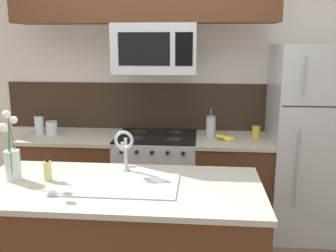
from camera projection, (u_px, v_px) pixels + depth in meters
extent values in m
cube|color=silver|center=(189.00, 92.00, 3.84)|extent=(5.20, 0.10, 2.60)
cube|color=#332319|center=(160.00, 106.00, 3.84)|extent=(3.21, 0.01, 0.48)
cube|color=#4C2B19|center=(76.00, 180.00, 3.76)|extent=(0.88, 0.62, 0.88)
cube|color=#B2AD9E|center=(73.00, 137.00, 3.66)|extent=(0.91, 0.65, 0.03)
cube|color=#4C2B19|center=(231.00, 186.00, 3.62)|extent=(0.69, 0.62, 0.88)
cube|color=#B2AD9E|center=(233.00, 140.00, 3.52)|extent=(0.72, 0.65, 0.03)
cube|color=#B7BABF|center=(157.00, 181.00, 3.68)|extent=(0.76, 0.62, 0.91)
cube|color=black|center=(156.00, 136.00, 3.58)|extent=(0.76, 0.62, 0.01)
cylinder|color=black|center=(135.00, 138.00, 3.46)|extent=(0.15, 0.15, 0.01)
cylinder|color=black|center=(174.00, 139.00, 3.43)|extent=(0.15, 0.15, 0.01)
cylinder|color=black|center=(140.00, 131.00, 3.73)|extent=(0.15, 0.15, 0.01)
cylinder|color=black|center=(176.00, 132.00, 3.70)|extent=(0.15, 0.15, 0.01)
cylinder|color=black|center=(121.00, 152.00, 3.30)|extent=(0.03, 0.02, 0.03)
cylinder|color=black|center=(137.00, 152.00, 3.29)|extent=(0.03, 0.02, 0.03)
cylinder|color=black|center=(152.00, 152.00, 3.28)|extent=(0.03, 0.02, 0.03)
cylinder|color=black|center=(167.00, 153.00, 3.27)|extent=(0.03, 0.02, 0.03)
cylinder|color=black|center=(183.00, 153.00, 3.26)|extent=(0.03, 0.02, 0.03)
cube|color=#B7BABF|center=(155.00, 49.00, 3.38)|extent=(0.74, 0.40, 0.44)
cube|color=black|center=(144.00, 49.00, 3.19)|extent=(0.45, 0.00, 0.28)
cube|color=black|center=(184.00, 49.00, 3.16)|extent=(0.15, 0.00, 0.28)
cube|color=#B7BABF|center=(316.00, 142.00, 3.48)|extent=(0.85, 0.72, 1.78)
cube|color=black|center=(333.00, 107.00, 3.04)|extent=(0.82, 0.00, 0.01)
cylinder|color=#99999E|center=(304.00, 76.00, 2.99)|extent=(0.01, 0.01, 0.32)
cylinder|color=#99999E|center=(297.00, 169.00, 3.16)|extent=(0.01, 0.01, 0.68)
cylinder|color=silver|center=(39.00, 125.00, 3.67)|extent=(0.09, 0.09, 0.18)
cylinder|color=black|center=(39.00, 115.00, 3.65)|extent=(0.09, 0.09, 0.02)
cylinder|color=silver|center=(52.00, 129.00, 3.66)|extent=(0.11, 0.11, 0.12)
cylinder|color=#B2B2B7|center=(51.00, 122.00, 3.64)|extent=(0.11, 0.11, 0.01)
ellipsoid|color=yellow|center=(224.00, 138.00, 3.46)|extent=(0.15, 0.14, 0.06)
ellipsoid|color=yellow|center=(224.00, 137.00, 3.47)|extent=(0.17, 0.10, 0.06)
ellipsoid|color=yellow|center=(225.00, 138.00, 3.45)|extent=(0.18, 0.06, 0.06)
ellipsoid|color=yellow|center=(225.00, 137.00, 3.47)|extent=(0.18, 0.06, 0.05)
ellipsoid|color=yellow|center=(226.00, 138.00, 3.45)|extent=(0.17, 0.10, 0.07)
ellipsoid|color=yellow|center=(227.00, 137.00, 3.47)|extent=(0.16, 0.14, 0.07)
cylinder|color=brown|center=(225.00, 135.00, 3.46)|extent=(0.02, 0.02, 0.03)
cylinder|color=silver|center=(211.00, 127.00, 3.58)|extent=(0.09, 0.09, 0.18)
cylinder|color=#A3A3AA|center=(211.00, 117.00, 3.55)|extent=(0.08, 0.08, 0.02)
cylinder|color=#A3A3AA|center=(211.00, 113.00, 3.55)|extent=(0.01, 0.01, 0.05)
sphere|color=#A3A3AA|center=(211.00, 110.00, 3.54)|extent=(0.02, 0.02, 0.02)
cylinder|color=gold|center=(256.00, 132.00, 3.54)|extent=(0.08, 0.08, 0.11)
cube|color=#4C2B19|center=(119.00, 252.00, 2.48)|extent=(1.81, 0.81, 0.88)
cube|color=#B2AD9E|center=(117.00, 187.00, 2.38)|extent=(1.84, 0.84, 0.03)
cube|color=#ADAFB5|center=(118.00, 184.00, 2.37)|extent=(0.76, 0.44, 0.01)
cube|color=#ADAFB5|center=(92.00, 195.00, 2.41)|extent=(0.30, 0.33, 0.15)
cube|color=#ADAFB5|center=(146.00, 197.00, 2.38)|extent=(0.30, 0.33, 0.15)
cylinder|color=#B7BABF|center=(126.00, 170.00, 2.63)|extent=(0.04, 0.04, 0.02)
cylinder|color=#B7BABF|center=(126.00, 153.00, 2.60)|extent=(0.02, 0.02, 0.22)
torus|color=#B7BABF|center=(124.00, 140.00, 2.52)|extent=(0.13, 0.02, 0.13)
cylinder|color=#B7BABF|center=(122.00, 147.00, 2.48)|extent=(0.02, 0.02, 0.06)
cube|color=#B7BABF|center=(131.00, 166.00, 2.62)|extent=(0.07, 0.01, 0.01)
cylinder|color=#DBCC75|center=(48.00, 171.00, 2.43)|extent=(0.05, 0.05, 0.13)
cylinder|color=black|center=(47.00, 160.00, 2.42)|extent=(0.02, 0.02, 0.02)
cube|color=black|center=(49.00, 157.00, 2.41)|extent=(0.03, 0.01, 0.01)
cylinder|color=silver|center=(13.00, 165.00, 2.44)|extent=(0.10, 0.10, 0.20)
cylinder|color=silver|center=(14.00, 175.00, 2.46)|extent=(0.09, 0.09, 0.06)
cylinder|color=#386B2D|center=(8.00, 150.00, 2.40)|extent=(0.03, 0.04, 0.30)
sphere|color=white|center=(3.00, 127.00, 2.35)|extent=(0.06, 0.06, 0.06)
cylinder|color=#386B2D|center=(9.00, 150.00, 2.40)|extent=(0.02, 0.04, 0.29)
sphere|color=white|center=(5.00, 129.00, 2.36)|extent=(0.05, 0.05, 0.05)
cylinder|color=#386B2D|center=(14.00, 146.00, 2.41)|extent=(0.04, 0.01, 0.34)
sphere|color=white|center=(14.00, 120.00, 2.38)|extent=(0.05, 0.05, 0.05)
cylinder|color=#386B2D|center=(10.00, 144.00, 2.37)|extent=(0.03, 0.08, 0.39)
sphere|color=white|center=(6.00, 114.00, 2.29)|extent=(0.05, 0.05, 0.05)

